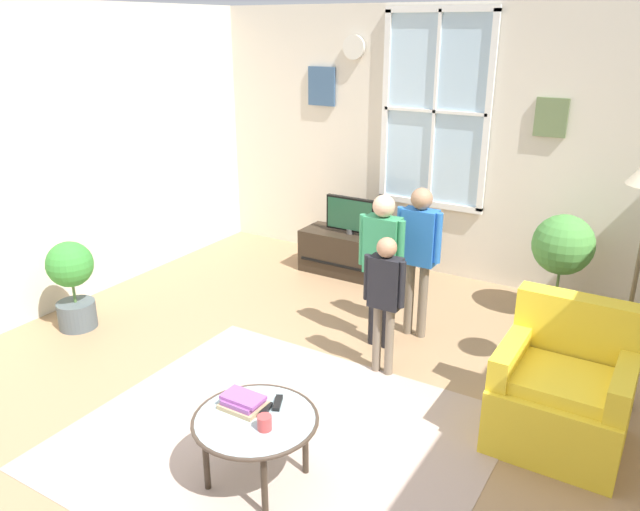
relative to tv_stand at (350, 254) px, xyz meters
name	(u,v)px	position (x,y,z in m)	size (l,w,h in m)	color
ground_plane	(271,433)	(0.87, -2.63, -0.23)	(6.05, 6.90, 0.02)	#9E7A56
back_wall	(457,145)	(0.86, 0.58, 1.12)	(5.45, 0.17, 2.64)	beige
area_rug	(278,439)	(0.96, -2.67, -0.22)	(2.48, 2.17, 0.01)	tan
tv_stand	(350,254)	(0.00, 0.00, 0.00)	(1.03, 0.42, 0.44)	#2D2319
television	(351,215)	(0.00, 0.00, 0.42)	(0.54, 0.08, 0.38)	#4C4C4C
armchair	(563,393)	(2.44, -1.74, 0.11)	(0.76, 0.74, 0.87)	yellow
coffee_table	(255,423)	(1.07, -3.04, 0.17)	(0.70, 0.70, 0.42)	#99B2B7
book_stack	(243,402)	(0.95, -2.99, 0.23)	(0.24, 0.19, 0.08)	tan
cup	(265,423)	(1.17, -3.09, 0.24)	(0.08, 0.08, 0.08)	#BF3F3F
remote_near_books	(265,410)	(1.08, -2.96, 0.21)	(0.04, 0.14, 0.02)	black
remote_near_cup	(278,403)	(1.10, -2.86, 0.21)	(0.04, 0.14, 0.02)	black
person_blue_shirt	(419,246)	(1.12, -0.92, 0.57)	(0.38, 0.17, 1.26)	#726656
person_green_shirt	(382,254)	(0.95, -1.23, 0.57)	(0.38, 0.17, 1.25)	black
person_black_shirt	(385,290)	(1.16, -1.60, 0.45)	(0.32, 0.15, 1.06)	#726656
potted_plant_by_window	(562,251)	(2.05, 0.01, 0.41)	(0.52, 0.52, 0.95)	#9E6B4C
potted_plant_corner	(72,279)	(-1.40, -2.29, 0.22)	(0.38, 0.38, 0.77)	#4C565B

